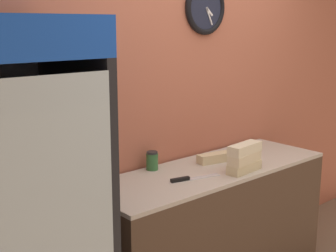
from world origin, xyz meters
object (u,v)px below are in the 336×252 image
sandwich_stack_top (245,148)px  sandwich_flat_left (215,158)px  condiment_jar (152,161)px  beverage_cooler (18,199)px  sandwich_stack_bottom (244,167)px  sandwich_stack_middle (245,158)px  chefs_knife (189,179)px

sandwich_stack_top → sandwich_flat_left: size_ratio=1.07×
condiment_jar → beverage_cooler: bearing=-166.4°
sandwich_stack_bottom → condiment_jar: (-0.43, 0.43, 0.03)m
sandwich_stack_middle → sandwich_stack_top: sandwich_stack_top is taller
sandwich_flat_left → chefs_knife: sandwich_flat_left is taller
sandwich_stack_bottom → sandwich_flat_left: bearing=86.9°
beverage_cooler → chefs_knife: bearing=-3.2°
beverage_cooler → sandwich_stack_middle: bearing=-7.2°
condiment_jar → chefs_knife: bearing=-82.8°
sandwich_stack_middle → sandwich_flat_left: size_ratio=1.07×
beverage_cooler → condiment_jar: 1.06m
sandwich_flat_left → sandwich_stack_top: bearing=-93.1°
beverage_cooler → condiment_jar: bearing=13.6°
sandwich_flat_left → sandwich_stack_bottom: bearing=-93.1°
sandwich_stack_bottom → chefs_knife: sandwich_stack_bottom is taller
sandwich_stack_top → condiment_jar: size_ratio=2.28×
beverage_cooler → sandwich_stack_top: bearing=-7.2°
sandwich_stack_bottom → sandwich_stack_top: bearing=180.0°
sandwich_flat_left → condiment_jar: size_ratio=2.14×
sandwich_stack_middle → sandwich_stack_bottom: bearing=0.0°
sandwich_stack_top → chefs_knife: size_ratio=0.82×
sandwich_stack_middle → condiment_jar: 0.61m
beverage_cooler → sandwich_stack_top: 1.47m
sandwich_flat_left → chefs_knife: size_ratio=0.77×
sandwich_stack_bottom → sandwich_flat_left: (0.02, 0.28, -0.00)m
beverage_cooler → chefs_knife: size_ratio=5.46×
beverage_cooler → condiment_jar: (1.03, 0.25, -0.07)m
sandwich_stack_top → sandwich_flat_left: bearing=86.9°
chefs_knife → sandwich_stack_top: bearing=-17.7°
sandwich_stack_bottom → sandwich_stack_top: (-0.00, 0.00, 0.13)m
sandwich_stack_bottom → beverage_cooler: bearing=172.8°
beverage_cooler → chefs_knife: 1.08m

